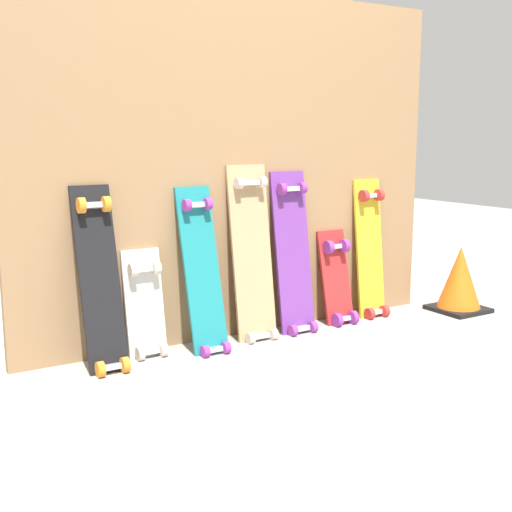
{
  "coord_description": "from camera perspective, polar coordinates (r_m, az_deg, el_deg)",
  "views": [
    {
      "loc": [
        -1.63,
        -2.75,
        0.99
      ],
      "look_at": [
        0.0,
        -0.07,
        0.42
      ],
      "focal_mm": 46.63,
      "sensor_mm": 36.0,
      "label": 1
    }
  ],
  "objects": [
    {
      "name": "skateboard_yellow",
      "position": [
        3.69,
        9.78,
        0.16
      ],
      "size": [
        0.17,
        0.17,
        0.82
      ],
      "color": "gold",
      "rests_on": "ground"
    },
    {
      "name": "skateboard_red",
      "position": [
        3.56,
        7.0,
        -2.3
      ],
      "size": [
        0.17,
        0.19,
        0.55
      ],
      "color": "#B22626",
      "rests_on": "ground"
    },
    {
      "name": "skateboard_white",
      "position": [
        3.05,
        -9.46,
        -4.59
      ],
      "size": [
        0.18,
        0.15,
        0.55
      ],
      "color": "silver",
      "rests_on": "ground"
    },
    {
      "name": "traffic_cone",
      "position": [
        3.93,
        17.07,
        -1.96
      ],
      "size": [
        0.28,
        0.28,
        0.37
      ],
      "color": "black",
      "rests_on": "ground"
    },
    {
      "name": "skateboard_teal",
      "position": [
        3.07,
        -4.56,
        -1.84
      ],
      "size": [
        0.17,
        0.26,
        0.83
      ],
      "color": "#197A7F",
      "rests_on": "ground"
    },
    {
      "name": "ground_plane",
      "position": [
        3.35,
        -0.63,
        -6.84
      ],
      "size": [
        12.0,
        12.0,
        0.0
      ],
      "primitive_type": "plane",
      "color": "#9E9991"
    },
    {
      "name": "skateboard_natural",
      "position": [
        3.23,
        -0.3,
        -0.33
      ],
      "size": [
        0.21,
        0.2,
        0.92
      ],
      "color": "tan",
      "rests_on": "ground"
    },
    {
      "name": "plywood_wall_panel",
      "position": [
        3.26,
        -1.29,
        7.6
      ],
      "size": [
        2.29,
        0.04,
        1.67
      ],
      "primitive_type": "cube",
      "color": "#99724C",
      "rests_on": "ground"
    },
    {
      "name": "skateboard_purple",
      "position": [
        3.36,
        3.24,
        -0.26
      ],
      "size": [
        0.2,
        0.2,
        0.88
      ],
      "color": "#6B338C",
      "rests_on": "ground"
    },
    {
      "name": "skateboard_black",
      "position": [
        2.89,
        -13.17,
        -2.53
      ],
      "size": [
        0.17,
        0.26,
        0.85
      ],
      "color": "black",
      "rests_on": "ground"
    }
  ]
}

